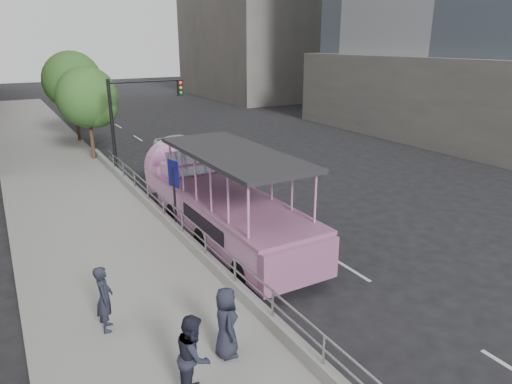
{
  "coord_description": "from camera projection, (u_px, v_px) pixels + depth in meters",
  "views": [
    {
      "loc": [
        -8.28,
        -12.14,
        7.07
      ],
      "look_at": [
        -0.51,
        1.35,
        1.89
      ],
      "focal_mm": 32.0,
      "sensor_mm": 36.0,
      "label": 1
    }
  ],
  "objects": [
    {
      "name": "pedestrian_near",
      "position": [
        104.0,
        298.0,
        11.0
      ],
      "size": [
        0.55,
        0.7,
        1.7
      ],
      "primitive_type": "imported",
      "rotation": [
        0.0,
        0.0,
        1.33
      ],
      "color": "#212331",
      "rests_on": "sidewalk"
    },
    {
      "name": "ground",
      "position": [
        288.0,
        251.0,
        16.14
      ],
      "size": [
        160.0,
        160.0,
        0.0
      ],
      "primitive_type": "plane",
      "color": "black"
    },
    {
      "name": "street_tree_far",
      "position": [
        74.0,
        83.0,
        31.34
      ],
      "size": [
        3.97,
        3.97,
        6.45
      ],
      "color": "#382819",
      "rests_on": "ground"
    },
    {
      "name": "sidewalk",
      "position": [
        69.0,
        194.0,
        21.59
      ],
      "size": [
        5.5,
        80.0,
        0.3
      ],
      "primitive_type": "cube",
      "color": "gray",
      "rests_on": "ground"
    },
    {
      "name": "pedestrian_mid",
      "position": [
        194.0,
        355.0,
        8.95
      ],
      "size": [
        1.0,
        1.09,
        1.79
      ],
      "primitive_type": "imported",
      "rotation": [
        0.0,
        0.0,
        1.09
      ],
      "color": "#212331",
      "rests_on": "sidewalk"
    },
    {
      "name": "street_tree_near",
      "position": [
        89.0,
        99.0,
        26.47
      ],
      "size": [
        3.52,
        3.52,
        5.72
      ],
      "color": "#382819",
      "rests_on": "ground"
    },
    {
      "name": "guardrail",
      "position": [
        182.0,
        219.0,
        15.95
      ],
      "size": [
        0.07,
        22.0,
        0.71
      ],
      "color": "#A8A8AC",
      "rests_on": "kerb_wall"
    },
    {
      "name": "parking_sign",
      "position": [
        174.0,
        191.0,
        16.6
      ],
      "size": [
        0.17,
        0.67,
        3.01
      ],
      "color": "black",
      "rests_on": "ground"
    },
    {
      "name": "car",
      "position": [
        183.0,
        148.0,
        27.99
      ],
      "size": [
        2.85,
        4.95,
        1.58
      ],
      "primitive_type": "imported",
      "rotation": [
        0.0,
        0.0,
        0.22
      ],
      "color": "silver",
      "rests_on": "ground"
    },
    {
      "name": "pedestrian_far",
      "position": [
        226.0,
        322.0,
        10.09
      ],
      "size": [
        0.69,
        0.91,
        1.67
      ],
      "primitive_type": "imported",
      "rotation": [
        0.0,
        0.0,
        1.36
      ],
      "color": "#212331",
      "rests_on": "sidewalk"
    },
    {
      "name": "traffic_signal",
      "position": [
        134.0,
        110.0,
        24.5
      ],
      "size": [
        4.2,
        0.32,
        5.2
      ],
      "color": "black",
      "rests_on": "ground"
    },
    {
      "name": "kerb_wall",
      "position": [
        183.0,
        236.0,
        16.15
      ],
      "size": [
        0.24,
        30.0,
        0.36
      ],
      "primitive_type": "cube",
      "color": "#969691",
      "rests_on": "sidewalk"
    },
    {
      "name": "duck_boat",
      "position": [
        217.0,
        201.0,
        17.17
      ],
      "size": [
        2.74,
        10.65,
        3.53
      ],
      "color": "black",
      "rests_on": "ground"
    }
  ]
}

